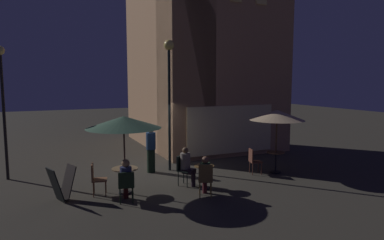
{
  "coord_description": "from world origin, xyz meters",
  "views": [
    {
      "loc": [
        -3.76,
        -11.89,
        3.39
      ],
      "look_at": [
        1.43,
        -0.45,
        1.93
      ],
      "focal_mm": 31.8,
      "sensor_mm": 36.0,
      "label": 1
    }
  ],
  "objects_px": {
    "cafe_chair_3": "(183,167)",
    "patio_umbrella_1": "(124,123)",
    "cafe_table_1": "(125,174)",
    "cafe_chair_4": "(206,177)",
    "patron_seated_0": "(126,177)",
    "cafe_chair_1": "(96,177)",
    "cafe_table_0": "(276,159)",
    "cafe_chair_0": "(253,159)",
    "street_lamp_down_street": "(2,91)",
    "street_lamp_near_corner": "(169,75)",
    "patron_seated_2": "(205,173)",
    "patron_standing_3": "(151,150)",
    "patron_seated_1": "(187,164)",
    "patio_umbrella_0": "(277,115)",
    "menu_sandwich_board": "(62,184)",
    "cafe_table_2": "(204,173)",
    "cafe_chair_2": "(126,184)"
  },
  "relations": [
    {
      "from": "cafe_chair_3",
      "to": "patio_umbrella_1",
      "type": "bearing_deg",
      "value": -124.26
    },
    {
      "from": "cafe_table_1",
      "to": "cafe_chair_4",
      "type": "distance_m",
      "value": 2.44
    },
    {
      "from": "patron_seated_0",
      "to": "cafe_chair_1",
      "type": "bearing_deg",
      "value": 49.65
    },
    {
      "from": "cafe_table_0",
      "to": "cafe_table_1",
      "type": "height_order",
      "value": "cafe_table_0"
    },
    {
      "from": "patio_umbrella_1",
      "to": "cafe_chair_0",
      "type": "bearing_deg",
      "value": 2.37
    },
    {
      "from": "cafe_table_1",
      "to": "cafe_chair_4",
      "type": "relative_size",
      "value": 0.78
    },
    {
      "from": "street_lamp_down_street",
      "to": "cafe_table_0",
      "type": "height_order",
      "value": "street_lamp_down_street"
    },
    {
      "from": "street_lamp_near_corner",
      "to": "patron_seated_2",
      "type": "height_order",
      "value": "street_lamp_near_corner"
    },
    {
      "from": "patio_umbrella_1",
      "to": "patron_standing_3",
      "type": "bearing_deg",
      "value": 53.7
    },
    {
      "from": "patron_seated_1",
      "to": "patron_standing_3",
      "type": "relative_size",
      "value": 0.74
    },
    {
      "from": "cafe_table_0",
      "to": "patio_umbrella_0",
      "type": "relative_size",
      "value": 0.34
    },
    {
      "from": "patio_umbrella_0",
      "to": "patron_seated_1",
      "type": "distance_m",
      "value": 3.86
    },
    {
      "from": "menu_sandwich_board",
      "to": "cafe_table_2",
      "type": "height_order",
      "value": "menu_sandwich_board"
    },
    {
      "from": "cafe_table_1",
      "to": "cafe_chair_3",
      "type": "relative_size",
      "value": 0.81
    },
    {
      "from": "cafe_table_1",
      "to": "cafe_chair_2",
      "type": "distance_m",
      "value": 0.85
    },
    {
      "from": "cafe_table_2",
      "to": "street_lamp_down_street",
      "type": "bearing_deg",
      "value": 147.12
    },
    {
      "from": "cafe_chair_0",
      "to": "cafe_chair_4",
      "type": "bearing_deg",
      "value": -135.0
    },
    {
      "from": "patron_seated_0",
      "to": "patron_seated_1",
      "type": "xyz_separation_m",
      "value": [
        2.13,
        0.62,
        0.01
      ]
    },
    {
      "from": "patron_seated_0",
      "to": "patron_standing_3",
      "type": "xyz_separation_m",
      "value": [
        1.57,
        2.65,
        0.16
      ]
    },
    {
      "from": "street_lamp_near_corner",
      "to": "cafe_chair_1",
      "type": "bearing_deg",
      "value": -149.47
    },
    {
      "from": "street_lamp_near_corner",
      "to": "patio_umbrella_1",
      "type": "distance_m",
      "value": 3.25
    },
    {
      "from": "menu_sandwich_board",
      "to": "cafe_chair_4",
      "type": "height_order",
      "value": "cafe_chair_4"
    },
    {
      "from": "street_lamp_near_corner",
      "to": "cafe_chair_3",
      "type": "height_order",
      "value": "street_lamp_near_corner"
    },
    {
      "from": "cafe_chair_0",
      "to": "patron_standing_3",
      "type": "xyz_separation_m",
      "value": [
        -3.32,
        1.76,
        0.31
      ]
    },
    {
      "from": "street_lamp_down_street",
      "to": "cafe_table_0",
      "type": "bearing_deg",
      "value": -19.37
    },
    {
      "from": "street_lamp_down_street",
      "to": "cafe_chair_2",
      "type": "height_order",
      "value": "street_lamp_down_street"
    },
    {
      "from": "patio_umbrella_0",
      "to": "patron_seated_1",
      "type": "relative_size",
      "value": 1.86
    },
    {
      "from": "patron_seated_2",
      "to": "cafe_chair_4",
      "type": "bearing_deg",
      "value": -180.0
    },
    {
      "from": "patio_umbrella_1",
      "to": "cafe_chair_1",
      "type": "distance_m",
      "value": 1.8
    },
    {
      "from": "cafe_table_0",
      "to": "cafe_chair_4",
      "type": "bearing_deg",
      "value": -159.71
    },
    {
      "from": "menu_sandwich_board",
      "to": "patron_standing_3",
      "type": "relative_size",
      "value": 0.57
    },
    {
      "from": "street_lamp_near_corner",
      "to": "patron_standing_3",
      "type": "xyz_separation_m",
      "value": [
        -0.73,
        0.02,
        -2.74
      ]
    },
    {
      "from": "patio_umbrella_0",
      "to": "patron_standing_3",
      "type": "distance_m",
      "value": 4.78
    },
    {
      "from": "patron_standing_3",
      "to": "cafe_table_1",
      "type": "bearing_deg",
      "value": 177.35
    },
    {
      "from": "cafe_table_2",
      "to": "cafe_chair_3",
      "type": "height_order",
      "value": "cafe_chair_3"
    },
    {
      "from": "street_lamp_down_street",
      "to": "cafe_chair_0",
      "type": "relative_size",
      "value": 4.89
    },
    {
      "from": "cafe_chair_2",
      "to": "patron_seated_0",
      "type": "distance_m",
      "value": 0.21
    },
    {
      "from": "street_lamp_near_corner",
      "to": "cafe_table_2",
      "type": "xyz_separation_m",
      "value": [
        0.2,
        -2.53,
        -3.09
      ]
    },
    {
      "from": "cafe_chair_0",
      "to": "cafe_chair_4",
      "type": "xyz_separation_m",
      "value": [
        -2.72,
        -1.54,
        0.05
      ]
    },
    {
      "from": "cafe_table_1",
      "to": "patio_umbrella_0",
      "type": "relative_size",
      "value": 0.33
    },
    {
      "from": "menu_sandwich_board",
      "to": "patron_seated_1",
      "type": "xyz_separation_m",
      "value": [
        3.78,
        -0.15,
        0.2
      ]
    },
    {
      "from": "menu_sandwich_board",
      "to": "cafe_table_0",
      "type": "height_order",
      "value": "menu_sandwich_board"
    },
    {
      "from": "cafe_chair_0",
      "to": "cafe_chair_3",
      "type": "height_order",
      "value": "cafe_chair_3"
    },
    {
      "from": "cafe_table_2",
      "to": "patio_umbrella_1",
      "type": "bearing_deg",
      "value": 166.04
    },
    {
      "from": "street_lamp_down_street",
      "to": "menu_sandwich_board",
      "type": "bearing_deg",
      "value": -62.65
    },
    {
      "from": "cafe_chair_2",
      "to": "patron_seated_0",
      "type": "height_order",
      "value": "patron_seated_0"
    },
    {
      "from": "street_lamp_near_corner",
      "to": "cafe_chair_3",
      "type": "bearing_deg",
      "value": -97.8
    },
    {
      "from": "patio_umbrella_1",
      "to": "cafe_chair_1",
      "type": "height_order",
      "value": "patio_umbrella_1"
    },
    {
      "from": "patio_umbrella_0",
      "to": "patio_umbrella_1",
      "type": "relative_size",
      "value": 1.0
    },
    {
      "from": "cafe_chair_1",
      "to": "cafe_chair_0",
      "type": "bearing_deg",
      "value": 12.29
    }
  ]
}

